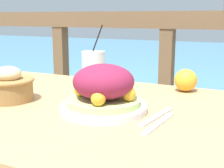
% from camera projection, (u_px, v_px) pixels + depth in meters
% --- Properties ---
extents(patio_table, '(1.25, 0.81, 0.74)m').
position_uv_depth(patio_table, '(92.00, 136.00, 0.97)').
color(patio_table, tan).
rests_on(patio_table, ground_plane).
extents(railing_fence, '(2.80, 0.08, 1.03)m').
position_uv_depth(railing_fence, '(166.00, 72.00, 1.69)').
color(railing_fence, brown).
rests_on(railing_fence, ground_plane).
extents(sea_backdrop, '(12.00, 4.00, 0.53)m').
position_uv_depth(sea_backdrop, '(219.00, 76.00, 3.99)').
color(sea_backdrop, teal).
rests_on(sea_backdrop, ground_plane).
extents(salad_plate, '(0.25, 0.25, 0.14)m').
position_uv_depth(salad_plate, '(104.00, 91.00, 0.90)').
color(salad_plate, silver).
rests_on(salad_plate, patio_table).
extents(drink_glass, '(0.09, 0.09, 0.24)m').
position_uv_depth(drink_glass, '(94.00, 71.00, 1.16)').
color(drink_glass, silver).
rests_on(drink_glass, patio_table).
extents(bread_basket, '(0.17, 0.17, 0.11)m').
position_uv_depth(bread_basket, '(9.00, 86.00, 1.02)').
color(bread_basket, olive).
rests_on(bread_basket, patio_table).
extents(fork, '(0.04, 0.18, 0.00)m').
position_uv_depth(fork, '(157.00, 117.00, 0.85)').
color(fork, silver).
rests_on(fork, patio_table).
extents(knife, '(0.03, 0.18, 0.00)m').
position_uv_depth(knife, '(159.00, 123.00, 0.80)').
color(knife, silver).
rests_on(knife, patio_table).
extents(orange_near_basket, '(0.08, 0.08, 0.08)m').
position_uv_depth(orange_near_basket, '(186.00, 80.00, 1.15)').
color(orange_near_basket, '#F9A328').
rests_on(orange_near_basket, patio_table).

